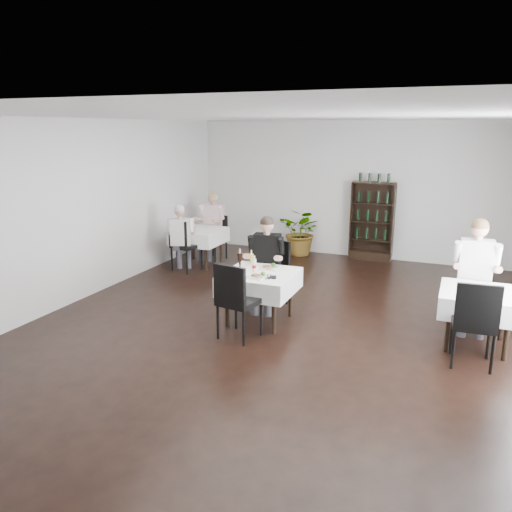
# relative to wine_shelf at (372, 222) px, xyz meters

# --- Properties ---
(room_shell) EXTENTS (9.00, 9.00, 9.00)m
(room_shell) POSITION_rel_wine_shelf_xyz_m (-0.60, -4.31, 0.65)
(room_shell) COLOR black
(room_shell) RESTS_ON ground
(wine_shelf) EXTENTS (0.90, 0.28, 1.75)m
(wine_shelf) POSITION_rel_wine_shelf_xyz_m (0.00, 0.00, 0.00)
(wine_shelf) COLOR black
(wine_shelf) RESTS_ON ground
(main_table) EXTENTS (1.03, 1.03, 0.77)m
(main_table) POSITION_rel_wine_shelf_xyz_m (-0.90, -4.31, -0.23)
(main_table) COLOR black
(main_table) RESTS_ON ground
(left_table) EXTENTS (0.98, 0.98, 0.77)m
(left_table) POSITION_rel_wine_shelf_xyz_m (-3.30, -1.81, -0.23)
(left_table) COLOR black
(left_table) RESTS_ON ground
(right_table) EXTENTS (0.98, 0.98, 0.77)m
(right_table) POSITION_rel_wine_shelf_xyz_m (2.10, -4.01, -0.23)
(right_table) COLOR black
(right_table) RESTS_ON ground
(potted_tree) EXTENTS (1.13, 1.03, 1.08)m
(potted_tree) POSITION_rel_wine_shelf_xyz_m (-1.53, -0.18, -0.31)
(potted_tree) COLOR #1E541C
(potted_tree) RESTS_ON ground
(main_chair_far) EXTENTS (0.63, 0.63, 1.06)m
(main_chair_far) POSITION_rel_wine_shelf_xyz_m (-1.00, -3.49, -0.24)
(main_chair_far) COLOR black
(main_chair_far) RESTS_ON ground
(main_chair_near) EXTENTS (0.58, 0.59, 1.09)m
(main_chair_near) POSITION_rel_wine_shelf_xyz_m (-0.95, -5.05, -0.22)
(main_chair_near) COLOR black
(main_chair_near) RESTS_ON ground
(left_chair_far) EXTENTS (0.53, 0.54, 0.97)m
(left_chair_far) POSITION_rel_wine_shelf_xyz_m (-3.20, -1.22, -0.29)
(left_chair_far) COLOR black
(left_chair_far) RESTS_ON ground
(left_chair_near) EXTENTS (0.60, 0.60, 1.07)m
(left_chair_near) POSITION_rel_wine_shelf_xyz_m (-3.34, -2.40, -0.23)
(left_chair_near) COLOR black
(left_chair_near) RESTS_ON ground
(right_chair_far) EXTENTS (0.51, 0.52, 0.94)m
(right_chair_far) POSITION_rel_wine_shelf_xyz_m (2.10, -3.19, -0.31)
(right_chair_far) COLOR black
(right_chair_far) RESTS_ON ground
(right_chair_near) EXTENTS (0.53, 0.54, 1.10)m
(right_chair_near) POSITION_rel_wine_shelf_xyz_m (2.05, -4.70, -0.22)
(right_chair_near) COLOR black
(right_chair_near) RESTS_ON ground
(diner_main) EXTENTS (0.61, 0.63, 1.51)m
(diner_main) POSITION_rel_wine_shelf_xyz_m (-1.01, -3.79, 0.03)
(diner_main) COLOR #44444C
(diner_main) RESTS_ON ground
(diner_left_far) EXTENTS (0.58, 0.59, 1.49)m
(diner_left_far) POSITION_rel_wine_shelf_xyz_m (-3.29, -1.24, 0.02)
(diner_left_far) COLOR #44444C
(diner_left_far) RESTS_ON ground
(diner_left_near) EXTENTS (0.62, 0.65, 1.38)m
(diner_left_near) POSITION_rel_wine_shelf_xyz_m (-3.34, -2.46, -0.04)
(diner_left_near) COLOR #44444C
(diner_left_near) RESTS_ON ground
(diner_right_far) EXTENTS (0.62, 0.62, 1.63)m
(diner_right_far) POSITION_rel_wine_shelf_xyz_m (2.04, -3.43, 0.10)
(diner_right_far) COLOR #44444C
(diner_right_far) RESTS_ON ground
(plate_far) EXTENTS (0.29, 0.29, 0.08)m
(plate_far) POSITION_rel_wine_shelf_xyz_m (-0.84, -4.07, -0.06)
(plate_far) COLOR white
(plate_far) RESTS_ON main_table
(plate_near) EXTENTS (0.31, 0.31, 0.08)m
(plate_near) POSITION_rel_wine_shelf_xyz_m (-0.82, -4.55, -0.06)
(plate_near) COLOR white
(plate_near) RESTS_ON main_table
(pilsner_dark) EXTENTS (0.08, 0.08, 0.34)m
(pilsner_dark) POSITION_rel_wine_shelf_xyz_m (-1.20, -4.35, 0.06)
(pilsner_dark) COLOR black
(pilsner_dark) RESTS_ON main_table
(pilsner_lager) EXTENTS (0.07, 0.07, 0.30)m
(pilsner_lager) POSITION_rel_wine_shelf_xyz_m (-1.08, -4.20, 0.05)
(pilsner_lager) COLOR gold
(pilsner_lager) RESTS_ON main_table
(coke_bottle) EXTENTS (0.06, 0.06, 0.24)m
(coke_bottle) POSITION_rel_wine_shelf_xyz_m (-0.98, -4.31, 0.02)
(coke_bottle) COLOR silver
(coke_bottle) RESTS_ON main_table
(napkin_cutlery) EXTENTS (0.25, 0.22, 0.02)m
(napkin_cutlery) POSITION_rel_wine_shelf_xyz_m (-0.68, -4.50, -0.07)
(napkin_cutlery) COLOR black
(napkin_cutlery) RESTS_ON main_table
(pepper_mill) EXTENTS (0.04, 0.04, 0.09)m
(pepper_mill) POSITION_rel_wine_shelf_xyz_m (2.23, -4.01, -0.03)
(pepper_mill) COLOR black
(pepper_mill) RESTS_ON right_table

